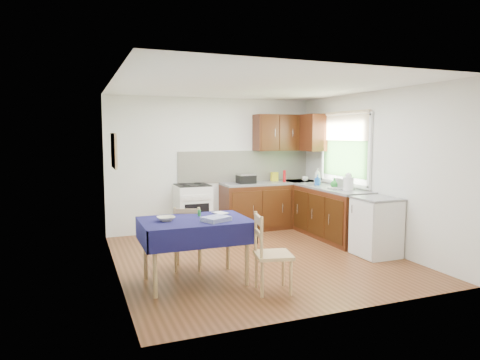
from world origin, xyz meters
name	(u,v)px	position (x,y,z in m)	size (l,w,h in m)	color
floor	(257,258)	(0.00, 0.00, 0.00)	(4.20, 4.20, 0.00)	#552F16
ceiling	(258,86)	(0.00, 0.00, 2.50)	(4.00, 4.20, 0.02)	white
wall_back	(213,164)	(0.00, 2.10, 1.25)	(4.00, 0.02, 2.50)	white
wall_front	(342,192)	(0.00, -2.10, 1.25)	(4.00, 0.02, 2.50)	white
wall_left	(115,179)	(-2.00, 0.00, 1.25)	(0.02, 4.20, 2.50)	silver
wall_right	(371,170)	(2.00, 0.00, 1.25)	(0.02, 4.20, 2.50)	white
base_cabinets	(297,209)	(1.36, 1.26, 0.43)	(1.90, 2.30, 0.86)	#311D08
worktop_back	(270,183)	(1.05, 1.80, 0.88)	(1.90, 0.60, 0.04)	slate
worktop_right	(332,188)	(1.70, 0.65, 0.88)	(0.60, 1.70, 0.04)	slate
worktop_corner	(300,182)	(1.70, 1.80, 0.88)	(0.60, 0.60, 0.04)	slate
splashback	(245,166)	(0.65, 2.08, 1.20)	(2.70, 0.02, 0.60)	white
upper_cabinets	(292,133)	(1.52, 1.80, 1.85)	(1.20, 0.85, 0.70)	#311D08
stove	(193,209)	(-0.50, 1.80, 0.46)	(0.60, 0.61, 0.92)	white
window	(345,144)	(1.97, 0.70, 1.65)	(0.04, 1.48, 1.26)	#2A5121
fridge	(376,227)	(1.70, -0.55, 0.44)	(0.58, 0.60, 0.89)	white
corkboard	(114,151)	(-1.97, 0.30, 1.60)	(0.04, 0.62, 0.47)	tan
dining_table	(195,228)	(-1.13, -0.69, 0.68)	(1.30, 0.88, 0.79)	#111040
chair_far	(188,236)	(-1.09, -0.17, 0.46)	(0.49, 0.49, 0.87)	tan
chair_near	(269,251)	(-0.42, -1.31, 0.49)	(0.48, 0.48, 0.92)	tan
toaster	(245,179)	(0.51, 1.78, 0.98)	(0.23, 0.14, 0.18)	silver
sandwich_press	(246,178)	(0.53, 1.75, 0.99)	(0.32, 0.28, 0.19)	black
sauce_bottle	(284,176)	(1.29, 1.67, 1.02)	(0.05, 0.05, 0.23)	#B80E13
yellow_packet	(274,177)	(1.20, 1.91, 0.99)	(0.13, 0.09, 0.17)	yellow
dish_rack	(342,188)	(1.73, 0.40, 0.92)	(0.38, 0.29, 0.18)	gray
kettle	(348,182)	(1.73, 0.22, 1.03)	(0.17, 0.17, 0.29)	white
cup	(305,179)	(1.73, 1.64, 0.95)	(0.12, 0.12, 0.10)	white
soap_bottle_a	(317,176)	(1.70, 1.14, 1.05)	(0.12, 0.12, 0.30)	white
soap_bottle_b	(318,180)	(1.62, 0.99, 1.00)	(0.09, 0.09, 0.20)	#1E58B3
soap_bottle_c	(334,183)	(1.70, 0.58, 0.99)	(0.13, 0.13, 0.17)	green
plate_bowl	(166,219)	(-1.48, -0.65, 0.81)	(0.21, 0.21, 0.05)	beige
book	(216,214)	(-0.79, -0.47, 0.80)	(0.15, 0.20, 0.02)	white
spice_jar	(199,213)	(-1.02, -0.51, 0.83)	(0.04, 0.04, 0.08)	#258B35
tea_towel	(216,219)	(-0.92, -0.88, 0.82)	(0.30, 0.24, 0.05)	navy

